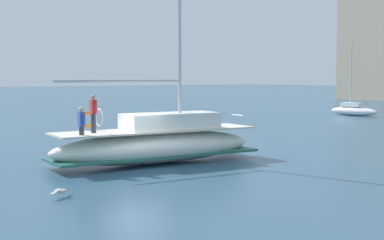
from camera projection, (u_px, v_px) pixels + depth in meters
ground_plane at (136, 169)px, 22.87m from camera, size 400.00×400.00×0.00m
main_sailboat at (158, 142)px, 24.35m from camera, size 3.48×9.81×14.38m
moored_sloop_far at (353, 110)px, 54.61m from camera, size 5.36×1.33×7.21m
seagull at (60, 191)px, 17.38m from camera, size 0.58×0.84×0.16m
mooring_buoy at (142, 139)px, 32.27m from camera, size 0.51×0.51×0.85m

